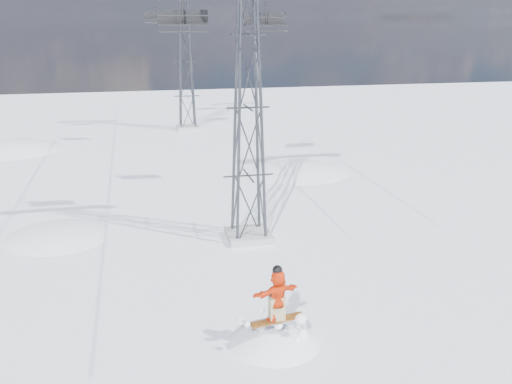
% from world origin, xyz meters
% --- Properties ---
extents(ground, '(120.00, 120.00, 0.00)m').
position_xyz_m(ground, '(0.00, 0.00, 0.00)').
color(ground, white).
rests_on(ground, ground).
extents(snow_terrain, '(39.00, 37.00, 22.00)m').
position_xyz_m(snow_terrain, '(-4.77, 21.24, -9.59)').
color(snow_terrain, white).
rests_on(snow_terrain, ground).
extents(lift_tower_near, '(5.20, 1.80, 11.43)m').
position_xyz_m(lift_tower_near, '(0.80, 8.00, 5.47)').
color(lift_tower_near, '#999999').
rests_on(lift_tower_near, ground).
extents(lift_tower_far, '(5.20, 1.80, 11.43)m').
position_xyz_m(lift_tower_far, '(0.80, 33.00, 5.47)').
color(lift_tower_far, '#999999').
rests_on(lift_tower_far, ground).
extents(lift_chair_near, '(2.07, 0.59, 2.56)m').
position_xyz_m(lift_chair_near, '(-1.40, 10.36, 8.80)').
color(lift_chair_near, black).
rests_on(lift_chair_near, ground).
extents(lift_chair_mid, '(2.14, 0.61, 2.65)m').
position_xyz_m(lift_chair_mid, '(3.00, 14.44, 8.73)').
color(lift_chair_mid, black).
rests_on(lift_chair_mid, ground).
extents(lift_chair_far, '(1.92, 0.55, 2.38)m').
position_xyz_m(lift_chair_far, '(-1.40, 26.43, 8.95)').
color(lift_chair_far, black).
rests_on(lift_chair_far, ground).
extents(lift_chair_extra, '(1.91, 0.55, 2.37)m').
position_xyz_m(lift_chair_extra, '(-1.40, 32.83, 8.95)').
color(lift_chair_extra, black).
rests_on(lift_chair_extra, ground).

